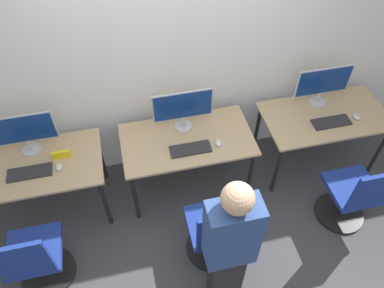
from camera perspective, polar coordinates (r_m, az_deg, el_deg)
name	(u,v)px	position (r m, az deg, el deg)	size (l,w,h in m)	color
ground_plane	(195,210)	(3.89, 0.46, -9.97)	(20.00, 20.00, 0.00)	#3D3D42
wall_back	(175,49)	(3.42, -2.62, 14.26)	(12.00, 0.05, 2.80)	silver
desk_left	(33,171)	(3.66, -23.03, -3.78)	(1.24, 0.68, 0.72)	tan
monitor_left	(23,131)	(3.57, -24.39, 1.75)	(0.56, 0.17, 0.42)	#B2B2B7
keyboard_left	(30,172)	(3.54, -23.49, -4.00)	(0.38, 0.14, 0.02)	#262628
mouse_left	(59,167)	(3.48, -19.62, -3.29)	(0.06, 0.09, 0.03)	silver
office_chair_left	(36,261)	(3.47, -22.63, -16.09)	(0.48, 0.48, 0.91)	black
desk_center	(187,144)	(3.57, -0.74, -0.01)	(1.24, 0.68, 0.72)	tan
monitor_center	(183,108)	(3.46, -1.41, 5.53)	(0.56, 0.17, 0.42)	#B2B2B7
keyboard_center	(190,149)	(3.42, -0.25, -0.77)	(0.38, 0.14, 0.02)	#262628
mouse_center	(218,143)	(3.47, 4.04, 0.15)	(0.06, 0.09, 0.03)	silver
office_chair_center	(215,233)	(3.33, 3.47, -13.45)	(0.48, 0.48, 0.91)	black
person_center	(230,247)	(2.75, 5.77, -15.34)	(0.36, 0.21, 1.58)	#232328
desk_right	(324,120)	(4.02, 19.43, 3.42)	(1.24, 0.68, 0.72)	tan
monitor_right	(323,83)	(3.94, 19.33, 8.70)	(0.56, 0.17, 0.42)	#B2B2B7
keyboard_right	(331,122)	(3.90, 20.45, 3.14)	(0.38, 0.14, 0.02)	#262628
mouse_right	(357,117)	(4.05, 23.79, 3.83)	(0.06, 0.09, 0.03)	silver
office_chair_right	(353,197)	(3.83, 23.34, -7.44)	(0.48, 0.48, 0.91)	black
placard_left	(61,155)	(3.54, -19.32, -1.53)	(0.16, 0.03, 0.08)	yellow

